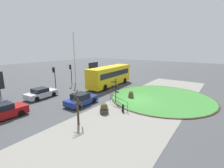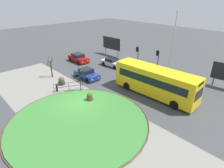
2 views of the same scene
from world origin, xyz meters
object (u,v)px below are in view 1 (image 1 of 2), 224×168
at_px(car_near_lane, 81,99).
at_px(planter_near_signpost, 131,95).
at_px(bus_yellow, 110,76).
at_px(bollard_foreground, 123,108).
at_px(signpost_directional, 116,89).
at_px(lamppost_tall, 74,57).
at_px(traffic_light_near, 54,73).
at_px(traffic_light_far, 71,70).
at_px(billboard_right, 93,68).
at_px(car_trailing, 41,93).
at_px(planter_kerbside, 104,109).
at_px(street_tree_bare, 78,109).
at_px(car_far_lane, 1,112).

xyz_separation_m(car_near_lane, planter_near_signpost, (5.50, -3.67, -0.17)).
bearing_deg(bus_yellow, bollard_foreground, -140.28).
bearing_deg(signpost_directional, lamppost_tall, 68.17).
height_order(traffic_light_near, traffic_light_far, traffic_light_far).
distance_m(traffic_light_near, billboard_right, 12.70).
bearing_deg(bus_yellow, billboard_right, 56.11).
bearing_deg(billboard_right, traffic_light_near, -174.11).
bearing_deg(car_trailing, billboard_right, 13.58).
bearing_deg(traffic_light_near, car_near_lane, 64.26).
xyz_separation_m(bus_yellow, planter_kerbside, (-10.23, -6.60, -1.31)).
bearing_deg(street_tree_bare, bus_yellow, 24.97).
xyz_separation_m(traffic_light_near, street_tree_bare, (-6.22, -11.79, -1.14)).
height_order(signpost_directional, billboard_right, billboard_right).
bearing_deg(street_tree_bare, car_near_lane, 42.73).
relative_size(signpost_directional, car_near_lane, 0.75).
xyz_separation_m(signpost_directional, street_tree_bare, (-6.57, -0.46, -0.23)).
distance_m(bollard_foreground, car_far_lane, 11.71).
bearing_deg(car_trailing, signpost_directional, -69.94).
bearing_deg(car_trailing, car_near_lane, -82.17).
bearing_deg(car_near_lane, bollard_foreground, -80.81).
bearing_deg(street_tree_bare, lamppost_tall, 48.11).
distance_m(car_trailing, planter_kerbside, 10.11).
xyz_separation_m(car_far_lane, planter_kerbside, (6.57, -7.19, -0.20)).
bearing_deg(signpost_directional, traffic_light_far, 74.51).
xyz_separation_m(bollard_foreground, bus_yellow, (8.89, 8.04, 1.35)).
relative_size(car_trailing, planter_kerbside, 3.82).
distance_m(car_near_lane, planter_near_signpost, 6.62).
distance_m(traffic_light_near, planter_kerbside, 12.63).
distance_m(car_far_lane, planter_kerbside, 9.74).
relative_size(car_trailing, planter_near_signpost, 4.10).
relative_size(bus_yellow, billboard_right, 2.84).
xyz_separation_m(car_near_lane, lamppost_tall, (7.75, 9.37, 4.29)).
bearing_deg(signpost_directional, car_trailing, 113.21).
xyz_separation_m(traffic_light_far, billboard_right, (8.80, 2.51, -0.64)).
xyz_separation_m(traffic_light_near, lamppost_tall, (5.33, 1.09, 2.28)).
bearing_deg(traffic_light_near, traffic_light_far, 175.24).
distance_m(signpost_directional, planter_kerbside, 3.60).
distance_m(planter_near_signpost, planter_kerbside, 6.01).
distance_m(lamppost_tall, planter_kerbside, 16.17).
bearing_deg(bus_yellow, car_far_lane, 175.56).
xyz_separation_m(bus_yellow, planter_near_signpost, (-4.22, -6.46, -1.33)).
bearing_deg(traffic_light_far, car_near_lane, 48.21).
bearing_deg(planter_near_signpost, traffic_light_near, 104.43).
bearing_deg(bollard_foreground, billboard_right, 49.46).
height_order(signpost_directional, car_trailing, signpost_directional).
bearing_deg(planter_kerbside, bollard_foreground, -47.18).
bearing_deg(planter_kerbside, car_near_lane, 82.38).
distance_m(lamppost_tall, billboard_right, 7.80).
xyz_separation_m(bus_yellow, car_far_lane, (-16.80, 0.60, -1.11)).
xyz_separation_m(bollard_foreground, planter_kerbside, (-1.34, 1.44, 0.04)).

